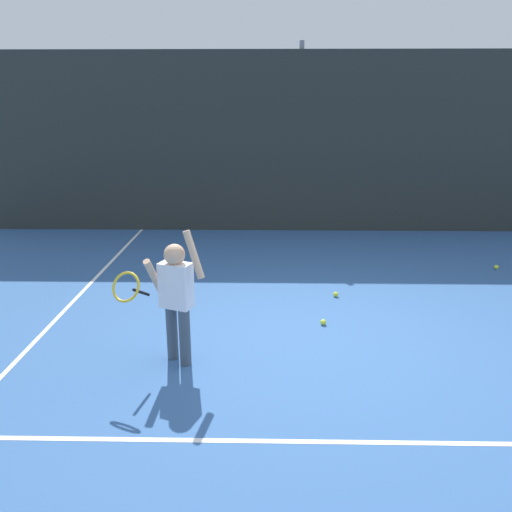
{
  "coord_description": "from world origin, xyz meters",
  "views": [
    {
      "loc": [
        -0.64,
        -4.91,
        2.48
      ],
      "look_at": [
        -0.74,
        0.4,
        0.85
      ],
      "focal_mm": 35.8,
      "sensor_mm": 36.0,
      "label": 1
    }
  ],
  "objects_px": {
    "tennis_player": "(174,293)",
    "tennis_ball_1": "(323,322)",
    "tennis_ball_4": "(336,294)",
    "tennis_ball_0": "(496,267)"
  },
  "relations": [
    {
      "from": "tennis_player",
      "to": "tennis_ball_4",
      "type": "height_order",
      "value": "tennis_player"
    },
    {
      "from": "tennis_player",
      "to": "tennis_ball_1",
      "type": "bearing_deg",
      "value": 51.82
    },
    {
      "from": "tennis_player",
      "to": "tennis_ball_1",
      "type": "distance_m",
      "value": 1.91
    },
    {
      "from": "tennis_player",
      "to": "tennis_ball_0",
      "type": "distance_m",
      "value": 5.35
    },
    {
      "from": "tennis_ball_1",
      "to": "tennis_ball_4",
      "type": "distance_m",
      "value": 0.92
    },
    {
      "from": "tennis_ball_0",
      "to": "tennis_ball_1",
      "type": "height_order",
      "value": "same"
    },
    {
      "from": "tennis_ball_0",
      "to": "tennis_ball_4",
      "type": "relative_size",
      "value": 1.0
    },
    {
      "from": "tennis_ball_0",
      "to": "tennis_player",
      "type": "bearing_deg",
      "value": -146.01
    },
    {
      "from": "tennis_player",
      "to": "tennis_ball_4",
      "type": "distance_m",
      "value": 2.62
    },
    {
      "from": "tennis_player",
      "to": "tennis_ball_1",
      "type": "xyz_separation_m",
      "value": [
        1.53,
        0.89,
        -0.69
      ]
    }
  ]
}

